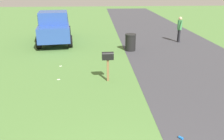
% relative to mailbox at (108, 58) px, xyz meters
% --- Properties ---
extents(road_asphalt, '(60.00, 6.15, 0.01)m').
position_rel_mailbox_xyz_m(road_asphalt, '(-0.84, -4.29, -0.97)').
color(road_asphalt, '#38383D').
rests_on(road_asphalt, ground).
extents(mailbox, '(0.23, 0.47, 1.23)m').
position_rel_mailbox_xyz_m(mailbox, '(0.00, 0.00, 0.00)').
color(mailbox, brown).
rests_on(mailbox, ground).
extents(pickup_truck, '(5.41, 2.67, 2.09)m').
position_rel_mailbox_xyz_m(pickup_truck, '(6.99, 3.20, 0.13)').
color(pickup_truck, '#284793').
rests_on(pickup_truck, ground).
extents(trash_bin, '(0.64, 0.64, 0.99)m').
position_rel_mailbox_xyz_m(trash_bin, '(4.59, -1.55, -0.47)').
color(trash_bin, black).
rests_on(trash_bin, ground).
extents(pedestrian, '(0.49, 0.30, 1.69)m').
position_rel_mailbox_xyz_m(pedestrian, '(6.55, -5.10, 0.01)').
color(pedestrian, black).
rests_on(pedestrian, ground).
extents(litter_wrapper_midfield_b, '(0.10, 0.13, 0.01)m').
position_rel_mailbox_xyz_m(litter_wrapper_midfield_b, '(0.26, 2.04, -0.97)').
color(litter_wrapper_midfield_b, silver).
rests_on(litter_wrapper_midfield_b, ground).
extents(litter_wrapper_near_hydrant, '(0.13, 0.15, 0.01)m').
position_rel_mailbox_xyz_m(litter_wrapper_near_hydrant, '(1.97, 2.19, -0.97)').
color(litter_wrapper_near_hydrant, silver).
rests_on(litter_wrapper_near_hydrant, ground).
extents(litter_can_midfield_a, '(0.14, 0.12, 0.07)m').
position_rel_mailbox_xyz_m(litter_can_midfield_a, '(-4.04, -1.68, -0.94)').
color(litter_can_midfield_a, blue).
rests_on(litter_can_midfield_a, ground).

